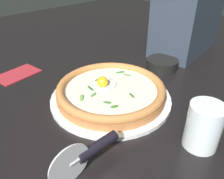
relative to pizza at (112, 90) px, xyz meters
The scene contains 7 objects.
ground_plane 0.05m from the pizza, 99.24° to the right, with size 2.40×2.40×0.03m, color black.
pizza_plate 0.03m from the pizza, 61.09° to the right, with size 0.34×0.34×0.01m, color white.
pizza is the anchor object (origin of this frame).
side_bowl 0.27m from the pizza, ahead, with size 0.11×0.11×0.03m, color black.
pizza_cutter 0.25m from the pizza, 142.88° to the right, with size 0.16×0.02×0.09m.
drinking_glass 0.27m from the pizza, 85.82° to the right, with size 0.07×0.07×0.11m.
folded_napkin 0.36m from the pizza, 112.82° to the left, with size 0.14×0.09×0.01m, color #A1262E.
Camera 1 is at (-0.37, -0.38, 0.38)m, focal length 36.83 mm.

